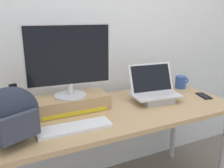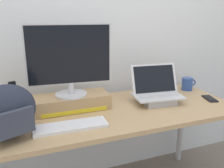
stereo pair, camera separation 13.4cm
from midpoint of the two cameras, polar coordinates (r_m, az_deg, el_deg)
The scene contains 9 objects.
back_wall at distance 1.94m, azimuth -8.02°, elevation 14.17°, with size 7.00×0.10×2.60m, color silver.
desk at distance 1.67m, azimuth -2.32°, elevation -8.50°, with size 1.72×0.69×0.74m.
toner_box_yellow at distance 1.65m, azimuth -11.89°, elevation -4.48°, with size 0.50×0.21×0.10m.
desktop_monitor at distance 1.57m, azimuth -12.50°, elevation 5.45°, with size 0.55×0.21×0.47m.
open_laptop at distance 1.81m, azimuth 7.76°, elevation -2.27°, with size 0.37×0.26×0.26m.
external_keyboard at distance 1.40m, azimuth -11.51°, elevation -10.00°, with size 0.42×0.14×0.02m.
messenger_backpack at distance 1.33m, azimuth -25.71°, elevation -6.74°, with size 0.37×0.29×0.28m.
coffee_mug at distance 2.16m, azimuth 14.08°, elevation 0.41°, with size 0.13×0.09×0.10m.
cell_phone at distance 2.00m, azimuth 18.90°, elevation -2.64°, with size 0.10×0.16×0.01m.
Camera 1 is at (-0.67, -1.37, 1.36)m, focal length 39.10 mm.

